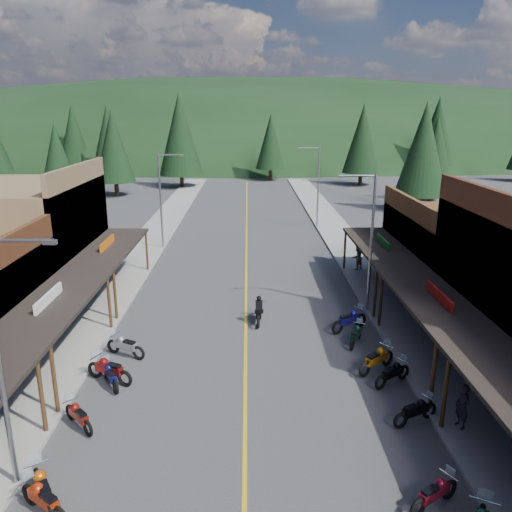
{
  "coord_description": "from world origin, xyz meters",
  "views": [
    {
      "loc": [
        0.15,
        -19.09,
        11.23
      ],
      "look_at": [
        0.61,
        9.32,
        3.0
      ],
      "focal_mm": 35.0,
      "sensor_mm": 36.0,
      "label": 1
    }
  ],
  "objects_px": {
    "pine_1": "(108,136)",
    "bike_east_10": "(349,319)",
    "streetlight_2": "(369,237)",
    "bike_east_8": "(377,358)",
    "streetlight_1": "(162,197)",
    "pine_2": "(180,134)",
    "pine_8": "(57,159)",
    "pine_11": "(423,149)",
    "bike_east_5": "(435,492)",
    "pedestrian_east_b": "(357,257)",
    "pine_5": "(437,131)",
    "pine_4": "(363,139)",
    "bike_west_5": "(43,488)",
    "pine_7": "(74,134)",
    "bike_east_7": "(393,372)",
    "bike_east_6": "(416,410)",
    "pine_3": "(271,141)",
    "shop_east_3": "(461,253)",
    "streetlight_0": "(2,356)",
    "pine_9": "(435,152)",
    "pedestrian_east_a": "(463,406)",
    "bike_east_9": "(356,334)",
    "bike_west_6": "(78,415)",
    "bike_west_7": "(110,374)",
    "bike_west_4": "(44,499)",
    "streetlight_3": "(317,183)",
    "pine_10": "(113,146)",
    "shop_west_3": "(25,240)",
    "rider_on_bike": "(259,311)",
    "bike_west_8": "(109,368)"
  },
  "relations": [
    {
      "from": "bike_east_5",
      "to": "pine_7",
      "type": "bearing_deg",
      "value": 172.91
    },
    {
      "from": "pine_4",
      "to": "bike_east_6",
      "type": "height_order",
      "value": "pine_4"
    },
    {
      "from": "pine_7",
      "to": "bike_east_7",
      "type": "height_order",
      "value": "pine_7"
    },
    {
      "from": "pine_3",
      "to": "bike_west_6",
      "type": "distance_m",
      "value": 70.06
    },
    {
      "from": "pine_9",
      "to": "pedestrian_east_b",
      "type": "bearing_deg",
      "value": -118.42
    },
    {
      "from": "pine_11",
      "to": "bike_east_7",
      "type": "height_order",
      "value": "pine_11"
    },
    {
      "from": "bike_west_4",
      "to": "bike_west_7",
      "type": "relative_size",
      "value": 1.07
    },
    {
      "from": "pine_7",
      "to": "bike_west_6",
      "type": "height_order",
      "value": "pine_7"
    },
    {
      "from": "bike_east_10",
      "to": "pedestrian_east_b",
      "type": "height_order",
      "value": "pedestrian_east_b"
    },
    {
      "from": "pine_4",
      "to": "bike_east_10",
      "type": "relative_size",
      "value": 5.33
    },
    {
      "from": "pine_10",
      "to": "bike_west_6",
      "type": "xyz_separation_m",
      "value": [
        11.89,
        -53.07,
        -6.23
      ]
    },
    {
      "from": "bike_east_9",
      "to": "bike_west_7",
      "type": "bearing_deg",
      "value": -135.58
    },
    {
      "from": "streetlight_0",
      "to": "pine_9",
      "type": "distance_m",
      "value": 59.69
    },
    {
      "from": "pine_1",
      "to": "bike_east_5",
      "type": "height_order",
      "value": "pine_1"
    },
    {
      "from": "bike_east_5",
      "to": "pedestrian_east_a",
      "type": "relative_size",
      "value": 1.15
    },
    {
      "from": "pine_3",
      "to": "pine_5",
      "type": "bearing_deg",
      "value": 11.31
    },
    {
      "from": "streetlight_2",
      "to": "pine_7",
      "type": "height_order",
      "value": "pine_7"
    },
    {
      "from": "shop_west_3",
      "to": "bike_east_8",
      "type": "relative_size",
      "value": 4.81
    },
    {
      "from": "pine_5",
      "to": "bike_east_6",
      "type": "relative_size",
      "value": 7.06
    },
    {
      "from": "pedestrian_east_b",
      "to": "pine_5",
      "type": "bearing_deg",
      "value": -151.21
    },
    {
      "from": "streetlight_3",
      "to": "pine_4",
      "type": "xyz_separation_m",
      "value": [
        11.05,
        30.0,
        2.78
      ]
    },
    {
      "from": "streetlight_1",
      "to": "pine_2",
      "type": "height_order",
      "value": "pine_2"
    },
    {
      "from": "pine_1",
      "to": "bike_east_10",
      "type": "distance_m",
      "value": 71.43
    },
    {
      "from": "streetlight_3",
      "to": "bike_west_7",
      "type": "height_order",
      "value": "streetlight_3"
    },
    {
      "from": "shop_east_3",
      "to": "pine_1",
      "type": "xyz_separation_m",
      "value": [
        -37.75,
        58.7,
        4.7
      ]
    },
    {
      "from": "pedestrian_east_b",
      "to": "pine_9",
      "type": "bearing_deg",
      "value": -154.95
    },
    {
      "from": "streetlight_3",
      "to": "bike_east_6",
      "type": "xyz_separation_m",
      "value": [
        -0.59,
        -32.98,
        -3.89
      ]
    },
    {
      "from": "streetlight_1",
      "to": "pedestrian_east_a",
      "type": "distance_m",
      "value": 29.65
    },
    {
      "from": "bike_east_5",
      "to": "bike_west_4",
      "type": "bearing_deg",
      "value": -120.83
    },
    {
      "from": "pine_9",
      "to": "bike_west_8",
      "type": "height_order",
      "value": "pine_9"
    },
    {
      "from": "pine_5",
      "to": "bike_east_6",
      "type": "distance_m",
      "value": 80.25
    },
    {
      "from": "pine_2",
      "to": "pine_11",
      "type": "relative_size",
      "value": 1.13
    },
    {
      "from": "pine_2",
      "to": "shop_west_3",
      "type": "bearing_deg",
      "value": -94.63
    },
    {
      "from": "pine_8",
      "to": "pine_11",
      "type": "distance_m",
      "value": 42.06
    },
    {
      "from": "bike_east_10",
      "to": "pedestrian_east_b",
      "type": "relative_size",
      "value": 1.28
    },
    {
      "from": "pine_7",
      "to": "rider_on_bike",
      "type": "xyz_separation_m",
      "value": [
        32.73,
        -69.56,
        -6.58
      ]
    },
    {
      "from": "shop_east_3",
      "to": "bike_west_5",
      "type": "relative_size",
      "value": 4.92
    },
    {
      "from": "bike_west_4",
      "to": "bike_west_7",
      "type": "bearing_deg",
      "value": 35.66
    },
    {
      "from": "pine_4",
      "to": "bike_west_5",
      "type": "distance_m",
      "value": 71.3
    },
    {
      "from": "shop_west_3",
      "to": "pedestrian_east_a",
      "type": "relative_size",
      "value": 6.42
    },
    {
      "from": "bike_east_9",
      "to": "pine_4",
      "type": "bearing_deg",
      "value": 103.24
    },
    {
      "from": "bike_east_8",
      "to": "pine_1",
      "type": "bearing_deg",
      "value": 164.95
    },
    {
      "from": "streetlight_2",
      "to": "bike_east_8",
      "type": "bearing_deg",
      "value": -98.66
    },
    {
      "from": "bike_east_9",
      "to": "pedestrian_east_b",
      "type": "bearing_deg",
      "value": 103.63
    },
    {
      "from": "pine_2",
      "to": "bike_east_5",
      "type": "bearing_deg",
      "value": -76.56
    },
    {
      "from": "pine_9",
      "to": "bike_west_6",
      "type": "relative_size",
      "value": 5.54
    },
    {
      "from": "pine_3",
      "to": "pine_5",
      "type": "height_order",
      "value": "pine_5"
    },
    {
      "from": "pine_8",
      "to": "bike_west_7",
      "type": "height_order",
      "value": "pine_8"
    },
    {
      "from": "bike_east_10",
      "to": "pedestrian_east_b",
      "type": "xyz_separation_m",
      "value": [
        2.57,
        10.29,
        0.39
      ]
    },
    {
      "from": "pine_7",
      "to": "pine_9",
      "type": "height_order",
      "value": "pine_7"
    }
  ]
}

